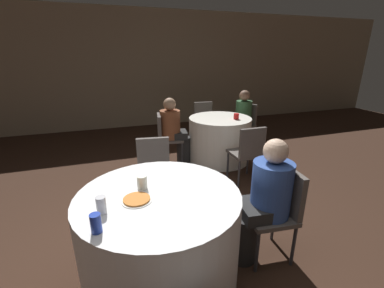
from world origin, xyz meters
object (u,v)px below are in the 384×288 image
at_px(chair_near_north, 154,167).
at_px(chair_far_south, 248,150).
at_px(table_far, 219,139).
at_px(person_green_jacket, 241,120).
at_px(person_floral_shirt, 175,131).
at_px(pizza_plate_near, 137,199).
at_px(chair_far_northeast, 245,121).
at_px(person_blue_shirt, 263,201).
at_px(table_near, 161,235).
at_px(chair_far_west, 165,134).
at_px(chair_near_east, 279,205).
at_px(chair_far_north, 204,119).
at_px(soda_can_silver, 101,205).
at_px(soda_can_blue, 96,223).

distance_m(chair_near_north, chair_far_south, 1.36).
relative_size(table_far, person_green_jacket, 0.93).
height_order(person_floral_shirt, pizza_plate_near, person_floral_shirt).
distance_m(chair_far_northeast, person_blue_shirt, 3.07).
relative_size(table_near, person_green_jacket, 1.12).
bearing_deg(person_floral_shirt, chair_far_west, -90.00).
height_order(table_far, chair_near_east, chair_near_east).
relative_size(chair_far_north, person_blue_shirt, 0.75).
relative_size(chair_near_north, pizza_plate_near, 3.76).
distance_m(chair_near_east, person_blue_shirt, 0.17).
height_order(chair_far_north, chair_far_west, same).
relative_size(person_blue_shirt, soda_can_silver, 9.28).
relative_size(person_floral_shirt, pizza_plate_near, 4.94).
xyz_separation_m(chair_far_south, soda_can_blue, (-1.94, -1.51, 0.30)).
bearing_deg(table_far, soda_can_blue, -128.31).
relative_size(chair_far_west, pizza_plate_near, 3.76).
bearing_deg(pizza_plate_near, table_far, 52.52).
bearing_deg(chair_far_south, chair_far_north, 87.39).
bearing_deg(person_floral_shirt, table_far, 90.00).
bearing_deg(person_blue_shirt, person_floral_shirt, 9.87).
xyz_separation_m(chair_near_north, pizza_plate_near, (-0.32, -1.07, 0.25)).
relative_size(chair_near_north, chair_far_north, 1.00).
relative_size(chair_far_west, person_green_jacket, 0.75).
distance_m(chair_far_south, soda_can_blue, 2.48).
xyz_separation_m(person_blue_shirt, pizza_plate_near, (-1.05, 0.06, 0.19)).
distance_m(table_far, chair_near_east, 2.29).
bearing_deg(person_blue_shirt, pizza_plate_near, 93.07).
xyz_separation_m(chair_far_northeast, soda_can_silver, (-2.69, -2.76, 0.30)).
distance_m(pizza_plate_near, soda_can_silver, 0.26).
distance_m(table_near, soda_can_blue, 0.70).
height_order(chair_near_east, soda_can_blue, soda_can_blue).
distance_m(chair_far_north, soda_can_blue, 3.94).
bearing_deg(soda_can_blue, chair_far_south, 37.93).
bearing_deg(chair_far_south, person_blue_shirt, -116.24).
bearing_deg(chair_near_east, chair_far_west, 17.22).
bearing_deg(person_blue_shirt, person_green_jacket, -19.20).
bearing_deg(chair_far_south, chair_near_north, -173.53).
xyz_separation_m(table_far, chair_far_north, (0.08, 0.93, 0.14)).
xyz_separation_m(chair_near_east, chair_far_northeast, (1.24, 2.75, 0.00)).
bearing_deg(table_far, chair_far_west, 170.82).
relative_size(chair_far_north, soda_can_silver, 6.95).
relative_size(chair_far_northeast, chair_far_south, 1.00).
bearing_deg(person_floral_shirt, table_near, -8.75).
height_order(table_far, chair_far_west, chair_far_west).
relative_size(chair_far_north, person_green_jacket, 0.75).
distance_m(table_far, chair_far_west, 0.94).
bearing_deg(chair_near_north, person_blue_shirt, 131.15).
height_order(person_green_jacket, person_blue_shirt, person_blue_shirt).
bearing_deg(pizza_plate_near, soda_can_silver, -160.92).
distance_m(table_far, soda_can_blue, 3.15).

